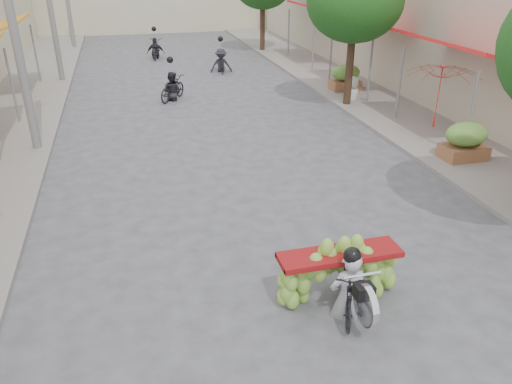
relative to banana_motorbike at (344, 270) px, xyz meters
name	(u,v)px	position (x,y,z in m)	size (l,w,h in m)	color
sidewalk_right	(373,96)	(6.62, 11.98, -0.65)	(4.00, 60.00, 0.12)	gray
shophouse_row_right	(510,19)	(11.61, 10.98, 2.29)	(9.77, 40.00, 6.00)	#BEB59D
utility_pole_mid	(9,7)	(-5.78, 8.98, 3.31)	(0.60, 0.24, 8.00)	slate
street_tree_mid	(355,1)	(5.02, 10.98, 3.07)	(3.40, 3.40, 5.25)	#3A2719
produce_crate_mid	(466,138)	(5.82, 4.98, 0.00)	(1.20, 0.88, 1.16)	brown
produce_crate_far	(346,75)	(5.82, 12.98, 0.00)	(1.20, 0.88, 1.16)	brown
banana_motorbike	(344,270)	(0.00, 0.00, 0.00)	(2.20, 1.78, 2.13)	black
market_umbrella	(445,63)	(5.61, 6.16, 1.84)	(2.48, 2.48, 1.90)	red
pedestrian	(353,76)	(5.45, 11.51, 0.32)	(0.99, 0.72, 1.82)	white
bg_motorbike_a	(172,82)	(-1.29, 13.63, 0.02)	(1.46, 1.71, 1.95)	black
bg_motorbike_b	(221,54)	(1.59, 18.17, 0.15)	(1.09, 1.61, 1.95)	black
bg_motorbike_c	(155,44)	(-1.22, 22.48, 0.06)	(1.05, 1.88, 1.95)	black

